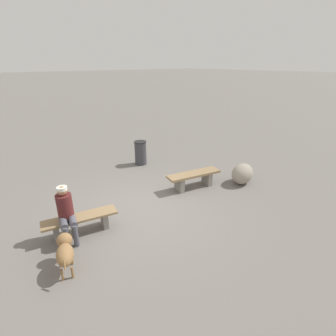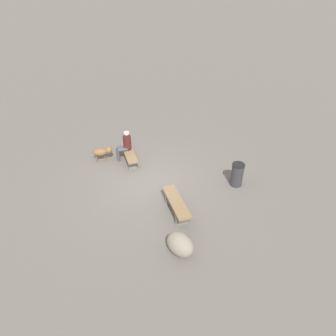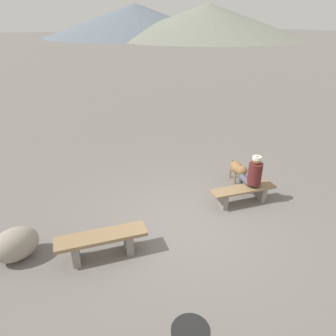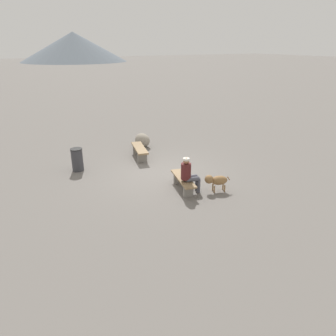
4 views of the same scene
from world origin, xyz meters
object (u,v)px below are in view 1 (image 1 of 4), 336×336
object	(u,v)px
bench_left	(194,177)
trash_bin	(141,153)
bench_right	(81,221)
boulder	(242,174)
seated_person	(66,211)
dog	(65,251)

from	to	relation	value
bench_left	trash_bin	bearing A→B (deg)	-74.22
bench_left	bench_right	bearing A→B (deg)	12.71
trash_bin	boulder	distance (m)	3.73
bench_right	trash_bin	size ratio (longest dim) A/B	1.87
boulder	bench_right	bearing A→B (deg)	-9.13
seated_person	trash_bin	size ratio (longest dim) A/B	1.39
seated_person	boulder	bearing A→B (deg)	-175.16
seated_person	trash_bin	distance (m)	4.54
bench_left	seated_person	world-z (taller)	seated_person
bench_left	bench_right	distance (m)	3.53
dog	trash_bin	world-z (taller)	trash_bin
bench_left	trash_bin	size ratio (longest dim) A/B	1.96
trash_bin	boulder	world-z (taller)	trash_bin
bench_right	bench_left	bearing A→B (deg)	-167.29
bench_left	dog	xyz separation A→B (m)	(4.17, 0.84, 0.07)
seated_person	bench_left	bearing A→B (deg)	-166.74
bench_left	bench_right	world-z (taller)	bench_left
dog	boulder	bearing A→B (deg)	-69.45
trash_bin	boulder	size ratio (longest dim) A/B	1.04
seated_person	boulder	distance (m)	5.26
trash_bin	bench_right	bearing A→B (deg)	37.60
dog	boulder	world-z (taller)	boulder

